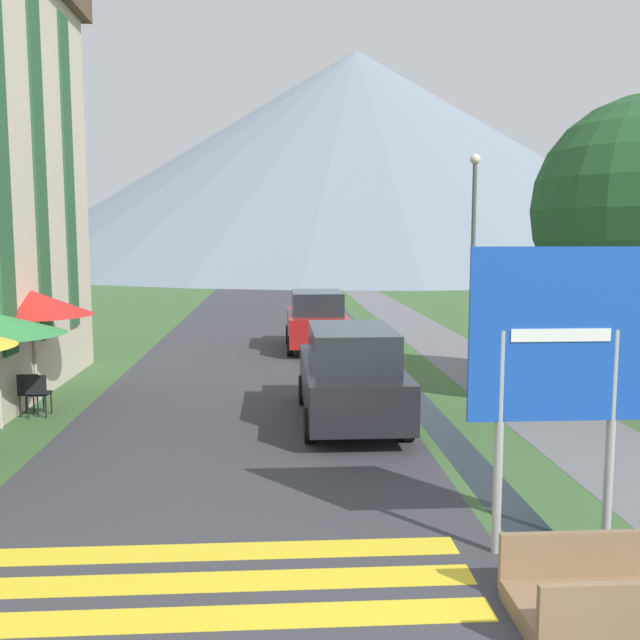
% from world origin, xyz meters
% --- Properties ---
extents(ground_plane, '(160.00, 160.00, 0.00)m').
position_xyz_m(ground_plane, '(0.00, 20.00, 0.00)').
color(ground_plane, '#3D6033').
extents(road, '(6.40, 60.00, 0.01)m').
position_xyz_m(road, '(-2.50, 30.00, 0.00)').
color(road, '#38383D').
rests_on(road, ground_plane).
extents(footpath, '(2.20, 60.00, 0.01)m').
position_xyz_m(footpath, '(3.60, 30.00, 0.00)').
color(footpath, slate).
rests_on(footpath, ground_plane).
extents(drainage_channel, '(0.60, 60.00, 0.00)m').
position_xyz_m(drainage_channel, '(1.20, 30.00, 0.00)').
color(drainage_channel, black).
rests_on(drainage_channel, ground_plane).
extents(crosswalk_marking, '(5.44, 1.84, 0.01)m').
position_xyz_m(crosswalk_marking, '(-2.50, 3.02, 0.01)').
color(crosswalk_marking, yellow).
rests_on(crosswalk_marking, ground_plane).
extents(mountain_distant, '(81.14, 81.14, 24.86)m').
position_xyz_m(mountain_distant, '(7.70, 81.40, 12.43)').
color(mountain_distant, slate).
rests_on(mountain_distant, ground_plane).
extents(road_sign, '(2.00, 0.11, 3.41)m').
position_xyz_m(road_sign, '(1.26, 3.50, 2.21)').
color(road_sign, '#9E9EA3').
rests_on(road_sign, ground_plane).
extents(footbridge, '(1.70, 1.10, 0.65)m').
position_xyz_m(footbridge, '(1.20, 2.02, 0.23)').
color(footbridge, '#846647').
rests_on(footbridge, ground_plane).
extents(parked_car_near, '(1.87, 4.58, 1.82)m').
position_xyz_m(parked_car_near, '(-0.40, 9.25, 0.91)').
color(parked_car_near, black).
rests_on(parked_car_near, ground_plane).
extents(parked_car_far, '(1.87, 4.00, 1.82)m').
position_xyz_m(parked_car_far, '(-0.55, 17.85, 0.91)').
color(parked_car_far, '#A31919').
rests_on(parked_car_far, ground_plane).
extents(cafe_chair_far_left, '(0.40, 0.40, 0.85)m').
position_xyz_m(cafe_chair_far_left, '(-6.44, 9.94, 0.51)').
color(cafe_chair_far_left, black).
rests_on(cafe_chair_far_left, ground_plane).
extents(cafe_chair_far_right, '(0.40, 0.40, 0.85)m').
position_xyz_m(cafe_chair_far_right, '(-6.62, 10.03, 0.51)').
color(cafe_chair_far_right, black).
rests_on(cafe_chair_far_right, ground_plane).
extents(cafe_umbrella_rear_red, '(2.46, 2.46, 2.39)m').
position_xyz_m(cafe_umbrella_rear_red, '(-6.85, 11.11, 2.13)').
color(cafe_umbrella_rear_red, '#B7B2A8').
rests_on(cafe_umbrella_rear_red, ground_plane).
extents(streetlamp, '(0.28, 0.28, 5.68)m').
position_xyz_m(streetlamp, '(3.52, 15.06, 3.33)').
color(streetlamp, '#515156').
rests_on(streetlamp, ground_plane).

